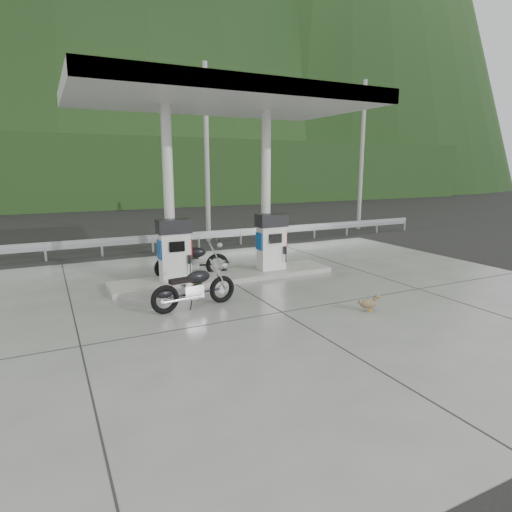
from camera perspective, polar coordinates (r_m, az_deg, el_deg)
name	(u,v)px	position (r m, az deg, el deg)	size (l,w,h in m)	color
ground	(263,302)	(11.20, 0.90, -6.09)	(160.00, 160.00, 0.00)	black
forecourt_apron	(263,301)	(11.20, 0.90, -6.04)	(18.00, 14.00, 0.02)	slate
pump_island	(226,277)	(13.36, -4.02, -2.75)	(7.00, 1.40, 0.15)	gray
gas_pump_left	(175,250)	(12.64, -10.80, 0.77)	(0.95, 0.55, 1.80)	silver
gas_pump_right	(271,242)	(13.82, 2.07, 1.90)	(0.95, 0.55, 1.80)	silver
canopy_column_left	(169,194)	(12.83, -11.57, 8.11)	(0.30, 0.30, 5.00)	silver
canopy_column_right	(266,191)	(14.00, 1.33, 8.62)	(0.30, 0.30, 5.00)	silver
canopy_roof	(223,98)	(13.08, -4.37, 20.23)	(8.50, 5.00, 0.40)	silver
guardrail	(176,233)	(18.35, -10.63, 3.00)	(26.00, 0.16, 1.42)	#ACB0B5
road	(157,238)	(21.81, -13.09, 2.37)	(60.00, 7.00, 0.01)	black
utility_pole_b	(207,155)	(20.20, -6.58, 13.26)	(0.22, 0.22, 8.00)	gray
utility_pole_c	(362,157)	(24.76, 13.92, 12.70)	(0.22, 0.22, 8.00)	gray
tree_band	(104,173)	(39.78, -19.64, 10.42)	(80.00, 6.00, 6.00)	black
forested_hills	(79,191)	(69.73, -22.55, 8.00)	(100.00, 40.00, 140.00)	black
motorcycle_left	(192,261)	(13.56, -8.52, -0.72)	(2.18, 0.69, 1.03)	black
motorcycle_right	(194,288)	(10.64, -8.21, -4.26)	(2.10, 0.66, 1.00)	black
duck	(368,304)	(10.69, 14.76, -6.22)	(0.51, 0.14, 0.36)	brown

